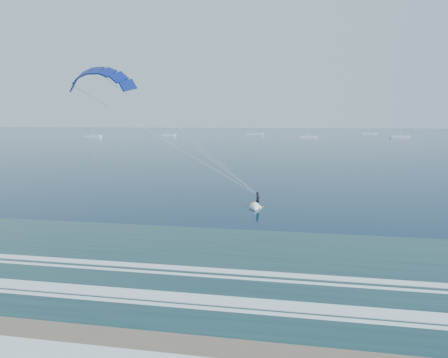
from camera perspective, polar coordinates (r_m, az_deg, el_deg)
ground at (r=18.69m, az=-23.06°, el=-21.69°), size 900.00×900.00×0.00m
kitesurfer_rig at (r=39.85m, az=-6.19°, el=6.13°), size 19.69×8.39×15.13m
sailboat_0 at (r=219.70m, az=-18.18°, el=5.80°), size 8.66×2.40×11.78m
sailboat_1 at (r=228.39m, az=-7.90°, el=6.22°), size 7.66×2.40×10.66m
sailboat_2 at (r=242.78m, az=4.45°, el=6.41°), size 9.98×2.40×13.28m
sailboat_3 at (r=205.85m, az=11.86°, el=5.89°), size 8.02×2.40×11.23m
sailboat_4 at (r=262.74m, az=19.97°, el=6.08°), size 9.10×2.40×12.33m
sailboat_5 at (r=223.34m, az=23.83°, el=5.54°), size 8.99×2.40×12.24m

